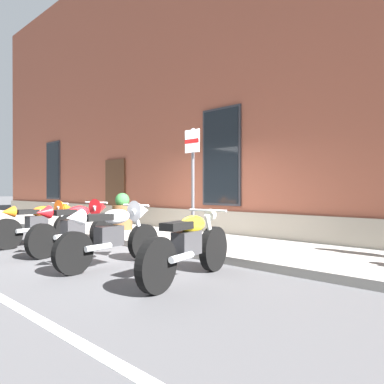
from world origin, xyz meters
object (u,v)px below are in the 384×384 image
at_px(motorcycle_orange_sport, 42,220).
at_px(motorcycle_yellow_naked, 189,245).
at_px(motorcycle_red_sport, 78,223).
at_px(motorcycle_white_sport, 116,231).
at_px(barrel_planter, 122,213).
at_px(parking_sign, 193,170).

relative_size(motorcycle_orange_sport, motorcycle_yellow_naked, 1.00).
relative_size(motorcycle_red_sport, motorcycle_white_sport, 1.03).
bearing_deg(motorcycle_yellow_naked, motorcycle_white_sport, -175.02).
bearing_deg(motorcycle_orange_sport, motorcycle_white_sport, -2.98).
distance_m(motorcycle_red_sport, barrel_planter, 2.86).
distance_m(motorcycle_white_sport, barrel_planter, 4.20).
height_order(motorcycle_yellow_naked, barrel_planter, barrel_planter).
height_order(motorcycle_orange_sport, parking_sign, parking_sign).
height_order(motorcycle_white_sport, parking_sign, parking_sign).
height_order(motorcycle_white_sport, barrel_planter, barrel_planter).
xyz_separation_m(motorcycle_white_sport, barrel_planter, (-3.34, 2.55, 0.01)).
distance_m(motorcycle_orange_sport, parking_sign, 3.73).
height_order(motorcycle_yellow_naked, parking_sign, parking_sign).
bearing_deg(parking_sign, barrel_planter, 165.74).
distance_m(parking_sign, barrel_planter, 3.78).
height_order(motorcycle_orange_sport, motorcycle_white_sport, motorcycle_white_sport).
distance_m(motorcycle_orange_sport, barrel_planter, 2.41).
height_order(motorcycle_red_sport, motorcycle_white_sport, motorcycle_white_sport).
bearing_deg(motorcycle_red_sport, motorcycle_yellow_naked, -2.21).
xyz_separation_m(motorcycle_red_sport, parking_sign, (1.82, 1.40, 1.06)).
height_order(motorcycle_orange_sport, motorcycle_yellow_naked, motorcycle_orange_sport).
bearing_deg(motorcycle_white_sport, barrel_planter, 142.62).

